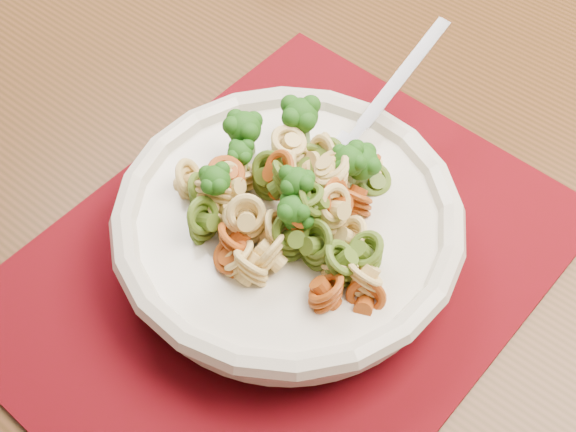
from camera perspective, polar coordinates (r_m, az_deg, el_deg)
dining_table at (r=0.75m, az=-5.22°, el=-2.29°), size 1.50×1.13×0.75m
placemat at (r=0.61m, az=-0.33°, el=-3.64°), size 0.47×0.40×0.00m
pasta_bowl at (r=0.59m, az=-0.00°, el=-0.58°), size 0.26×0.26×0.05m
pasta_broccoli_heap at (r=0.58m, az=-0.00°, el=0.35°), size 0.22×0.22×0.06m
fork at (r=0.62m, az=3.97°, el=4.67°), size 0.18×0.06×0.08m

